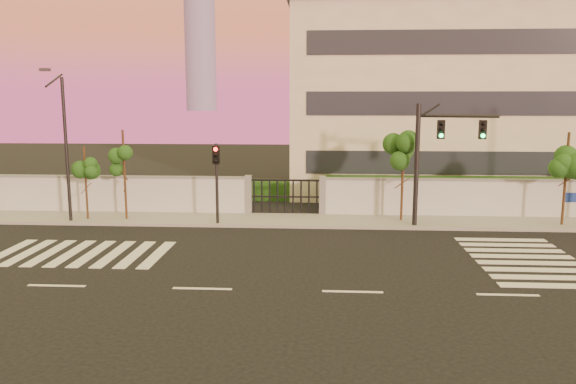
% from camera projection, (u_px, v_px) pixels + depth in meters
% --- Properties ---
extents(ground, '(120.00, 120.00, 0.00)m').
position_uv_depth(ground, '(353.00, 292.00, 18.43)').
color(ground, black).
rests_on(ground, ground).
extents(sidewalk, '(60.00, 3.00, 0.15)m').
position_uv_depth(sidewalk, '(342.00, 221.00, 28.75)').
color(sidewalk, gray).
rests_on(sidewalk, ground).
extents(perimeter_wall, '(60.00, 0.36, 2.20)m').
position_uv_depth(perimeter_wall, '(343.00, 197.00, 30.06)').
color(perimeter_wall, '#B1B3B8').
rests_on(perimeter_wall, ground).
extents(hedge_row, '(41.00, 4.25, 1.80)m').
position_uv_depth(hedge_row, '(359.00, 193.00, 32.73)').
color(hedge_row, '#153710').
rests_on(hedge_row, ground).
extents(institutional_building, '(24.40, 12.40, 12.25)m').
position_uv_depth(institutional_building, '(469.00, 100.00, 38.53)').
color(institutional_building, beige).
rests_on(institutional_building, ground).
extents(road_markings, '(57.00, 7.62, 0.02)m').
position_uv_depth(road_markings, '(307.00, 259.00, 22.22)').
color(road_markings, silver).
rests_on(road_markings, ground).
extents(street_tree_b, '(1.33, 1.06, 3.88)m').
position_uv_depth(street_tree_b, '(85.00, 167.00, 28.56)').
color(street_tree_b, '#382314').
rests_on(street_tree_b, ground).
extents(street_tree_c, '(1.43, 1.14, 4.72)m').
position_uv_depth(street_tree_c, '(124.00, 155.00, 28.46)').
color(street_tree_c, '#382314').
rests_on(street_tree_c, ground).
extents(street_tree_d, '(1.54, 1.23, 4.56)m').
position_uv_depth(street_tree_d, '(404.00, 157.00, 28.18)').
color(street_tree_d, '#382314').
rests_on(street_tree_d, ground).
extents(street_tree_e, '(1.61, 1.28, 4.69)m').
position_uv_depth(street_tree_e, '(567.00, 158.00, 27.11)').
color(street_tree_e, '#382314').
rests_on(street_tree_e, ground).
extents(traffic_signal_main, '(3.79, 1.02, 6.04)m').
position_uv_depth(traffic_signal_main, '(433.00, 150.00, 26.88)').
color(traffic_signal_main, black).
rests_on(traffic_signal_main, ground).
extents(traffic_signal_secondary, '(0.32, 0.32, 4.12)m').
position_uv_depth(traffic_signal_secondary, '(217.00, 174.00, 27.54)').
color(traffic_signal_secondary, black).
rests_on(traffic_signal_secondary, ground).
extents(streetlight_west, '(0.46, 1.84, 7.66)m').
position_uv_depth(streetlight_west, '(64.00, 142.00, 27.74)').
color(streetlight_west, black).
rests_on(streetlight_west, ground).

